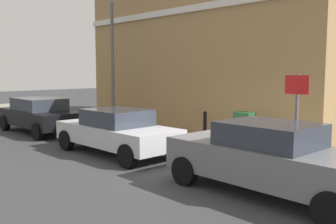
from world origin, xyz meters
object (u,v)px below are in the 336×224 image
(bollard_near_cabinet, at_px, (205,126))
(lamppost, at_px, (112,52))
(car_black, at_px, (40,114))
(street_sign, at_px, (296,108))
(car_grey, at_px, (269,158))
(car_silver, at_px, (117,131))
(utility_cabinet, at_px, (244,133))
(bollard_far_kerb, at_px, (149,126))

(bollard_near_cabinet, relative_size, lamppost, 0.18)
(car_black, bearing_deg, lamppost, -116.77)
(bollard_near_cabinet, distance_m, street_sign, 4.17)
(car_grey, xyz_separation_m, street_sign, (1.57, 0.29, 0.90))
(bollard_near_cabinet, bearing_deg, car_grey, -123.37)
(car_silver, bearing_deg, car_grey, 179.46)
(utility_cabinet, height_order, street_sign, street_sign)
(car_grey, height_order, utility_cabinet, car_grey)
(car_silver, height_order, bollard_far_kerb, car_silver)
(street_sign, bearing_deg, car_black, 98.76)
(bollard_far_kerb, relative_size, lamppost, 0.18)
(utility_cabinet, height_order, bollard_near_cabinet, utility_cabinet)
(car_silver, relative_size, utility_cabinet, 3.71)
(car_silver, relative_size, bollard_near_cabinet, 4.11)
(car_grey, xyz_separation_m, utility_cabinet, (2.65, 2.53, -0.08))
(car_silver, distance_m, utility_cabinet, 3.83)
(car_silver, height_order, utility_cabinet, car_silver)
(car_grey, distance_m, car_black, 10.65)
(car_silver, bearing_deg, bollard_near_cabinet, -111.94)
(car_grey, relative_size, bollard_far_kerb, 4.22)
(car_black, xyz_separation_m, street_sign, (1.60, -10.35, 0.91))
(lamppost, bearing_deg, car_grey, -105.93)
(car_silver, xyz_separation_m, bollard_near_cabinet, (2.81, -1.07, -0.00))
(utility_cabinet, bearing_deg, lamppost, 89.94)
(car_black, relative_size, bollard_far_kerb, 4.10)
(car_grey, bearing_deg, car_black, 0.31)
(bollard_far_kerb, relative_size, street_sign, 0.45)
(bollard_near_cabinet, xyz_separation_m, street_sign, (-1.18, -3.88, 0.96))
(bollard_near_cabinet, relative_size, bollard_far_kerb, 1.00)
(car_black, height_order, bollard_near_cabinet, car_black)
(bollard_near_cabinet, bearing_deg, lamppost, 91.03)
(car_silver, xyz_separation_m, lamppost, (2.72, 4.07, 2.59))
(car_black, bearing_deg, car_silver, 179.27)
(bollard_far_kerb, xyz_separation_m, lamppost, (1.30, 3.92, 2.60))
(bollard_near_cabinet, bearing_deg, bollard_far_kerb, 138.98)
(bollard_near_cabinet, xyz_separation_m, bollard_far_kerb, (-1.40, 1.22, 0.00))
(bollard_far_kerb, bearing_deg, utility_cabinet, -65.63)
(bollard_near_cabinet, bearing_deg, car_black, 113.24)
(car_black, relative_size, bollard_near_cabinet, 4.10)
(car_silver, relative_size, street_sign, 1.86)
(car_grey, distance_m, lamppost, 10.02)
(utility_cabinet, bearing_deg, car_silver, 134.92)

